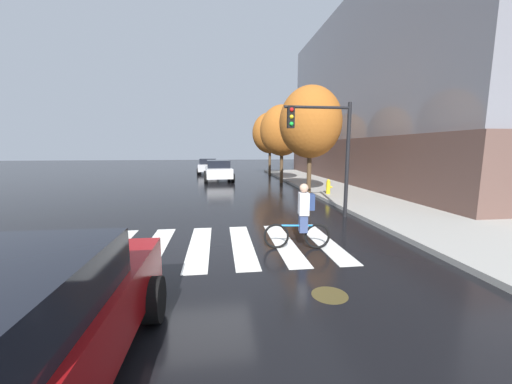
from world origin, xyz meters
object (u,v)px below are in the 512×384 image
(street_tree_far, at_px, (270,133))
(sedan_near, at_px, (6,341))
(street_tree_near, at_px, (310,122))
(fire_hydrant, at_px, (328,187))
(sedan_mid, at_px, (218,170))
(traffic_light_near, at_px, (326,140))
(manhole_cover, at_px, (330,295))
(cyclist, at_px, (302,217))
(sedan_far, at_px, (208,166))
(street_tree_mid, at_px, (282,131))

(street_tree_far, bearing_deg, sedan_near, -105.28)
(street_tree_near, bearing_deg, fire_hydrant, -19.20)
(fire_hydrant, bearing_deg, sedan_mid, 124.61)
(traffic_light_near, bearing_deg, sedan_mid, 106.66)
(manhole_cover, relative_size, sedan_near, 0.14)
(sedan_mid, relative_size, cyclist, 2.85)
(fire_hydrant, relative_size, street_tree_near, 0.13)
(manhole_cover, relative_size, sedan_far, 0.14)
(cyclist, bearing_deg, sedan_near, -133.05)
(sedan_far, bearing_deg, fire_hydrant, -66.06)
(sedan_near, distance_m, sedan_mid, 20.74)
(sedan_far, height_order, street_tree_mid, street_tree_mid)
(sedan_near, xyz_separation_m, fire_hydrant, (7.78, 12.18, -0.29))
(sedan_near, relative_size, street_tree_mid, 0.81)
(manhole_cover, bearing_deg, street_tree_mid, 80.69)
(sedan_mid, bearing_deg, street_tree_near, -59.10)
(cyclist, bearing_deg, sedan_mid, 97.39)
(sedan_near, height_order, street_tree_far, street_tree_far)
(street_tree_near, distance_m, street_tree_mid, 6.09)
(manhole_cover, relative_size, traffic_light_near, 0.15)
(cyclist, relative_size, street_tree_mid, 0.30)
(sedan_near, height_order, street_tree_mid, street_tree_mid)
(sedan_near, height_order, street_tree_near, street_tree_near)
(manhole_cover, relative_size, street_tree_near, 0.11)
(fire_hydrant, bearing_deg, sedan_near, -122.57)
(street_tree_mid, xyz_separation_m, street_tree_far, (0.26, 6.52, 0.15))
(sedan_far, distance_m, street_tree_far, 7.21)
(fire_hydrant, height_order, street_tree_near, street_tree_near)
(sedan_near, xyz_separation_m, cyclist, (4.05, 4.33, 0.02))
(sedan_mid, xyz_separation_m, street_tree_near, (4.87, -8.13, 3.07))
(sedan_far, xyz_separation_m, cyclist, (3.13, -23.31, 0.05))
(sedan_far, bearing_deg, sedan_mid, -81.73)
(street_tree_far, bearing_deg, sedan_far, 157.03)
(manhole_cover, height_order, traffic_light_near, traffic_light_near)
(street_tree_near, bearing_deg, sedan_mid, 120.90)
(traffic_light_near, relative_size, fire_hydrant, 5.38)
(cyclist, height_order, street_tree_mid, street_tree_mid)
(sedan_far, bearing_deg, cyclist, -82.35)
(street_tree_near, xyz_separation_m, street_tree_far, (0.06, 12.60, 0.08))
(traffic_light_near, height_order, street_tree_near, street_tree_near)
(sedan_near, distance_m, street_tree_mid, 19.97)
(sedan_far, relative_size, cyclist, 2.62)
(sedan_far, distance_m, cyclist, 23.52)
(sedan_near, distance_m, traffic_light_near, 9.78)
(street_tree_mid, bearing_deg, manhole_cover, -99.31)
(fire_hydrant, bearing_deg, street_tree_near, 160.80)
(sedan_far, xyz_separation_m, street_tree_far, (5.94, -2.52, 3.21))
(traffic_light_near, xyz_separation_m, street_tree_mid, (0.76, 11.03, 0.98))
(sedan_near, bearing_deg, sedan_mid, 84.66)
(manhole_cover, bearing_deg, street_tree_near, 74.55)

